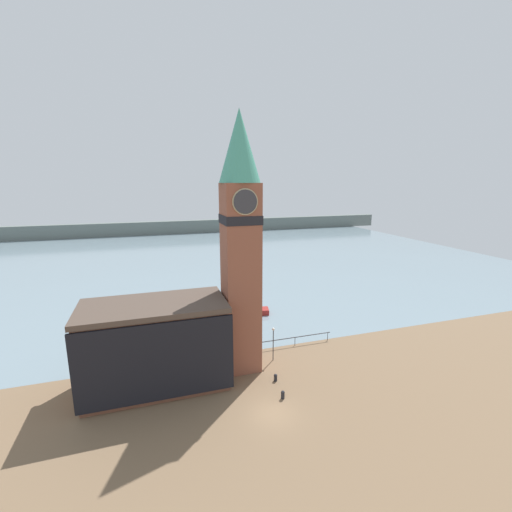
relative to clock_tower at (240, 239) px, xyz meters
The scene contains 10 objects.
ground_plane 16.58m from the clock_tower, 86.61° to the right, with size 160.00×160.00×0.00m, color brown.
water 64.67m from the clock_tower, 89.55° to the left, with size 160.00×120.00×0.00m.
far_shoreline 103.75m from the clock_tower, 89.72° to the left, with size 180.00×3.00×5.00m.
pier_railing 15.65m from the clock_tower, 20.21° to the left, with size 9.78×0.08×1.09m.
clock_tower is the anchor object (origin of this frame).
pier_building 13.41m from the clock_tower, behind, with size 13.93×7.21×8.58m.
boat_near 20.55m from the clock_tower, 70.24° to the left, with size 5.74×3.00×1.65m.
mooring_bollard_near 15.55m from the clock_tower, 72.11° to the right, with size 0.36×0.36×0.81m.
mooring_bollard_far 14.61m from the clock_tower, 55.78° to the right, with size 0.35×0.35×0.76m.
lamp_post 12.13m from the clock_tower, ahead, with size 0.32×0.32×3.97m.
Camera 1 is at (-9.45, -24.86, 20.04)m, focal length 24.00 mm.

